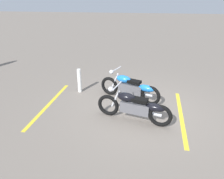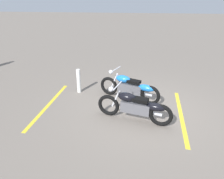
# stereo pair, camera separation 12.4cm
# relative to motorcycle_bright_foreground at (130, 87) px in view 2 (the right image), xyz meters

# --- Properties ---
(ground_plane) EXTENTS (60.00, 60.00, 0.00)m
(ground_plane) POSITION_rel_motorcycle_bright_foreground_xyz_m (-0.44, 0.65, -0.46)
(ground_plane) COLOR slate
(motorcycle_bright_foreground) EXTENTS (2.09, 0.99, 1.04)m
(motorcycle_bright_foreground) POSITION_rel_motorcycle_bright_foreground_xyz_m (0.00, 0.00, 0.00)
(motorcycle_bright_foreground) COLOR black
(motorcycle_bright_foreground) RESTS_ON ground
(motorcycle_dark_foreground) EXTENTS (2.17, 0.80, 1.04)m
(motorcycle_dark_foreground) POSITION_rel_motorcycle_bright_foreground_xyz_m (-0.18, 1.32, 0.00)
(motorcycle_dark_foreground) COLOR black
(motorcycle_dark_foreground) RESTS_ON ground
(bollard_post) EXTENTS (0.14, 0.14, 0.89)m
(bollard_post) POSITION_rel_motorcycle_bright_foreground_xyz_m (1.89, -0.42, -0.02)
(bollard_post) COLOR white
(bollard_post) RESTS_ON ground
(parking_stripe_near) EXTENTS (0.35, 3.20, 0.01)m
(parking_stripe_near) POSITION_rel_motorcycle_bright_foreground_xyz_m (-1.58, 0.91, -0.46)
(parking_stripe_near) COLOR yellow
(parking_stripe_near) RESTS_ON ground
(parking_stripe_mid) EXTENTS (0.35, 3.20, 0.01)m
(parking_stripe_mid) POSITION_rel_motorcycle_bright_foreground_xyz_m (2.68, 0.66, -0.46)
(parking_stripe_mid) COLOR yellow
(parking_stripe_mid) RESTS_ON ground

